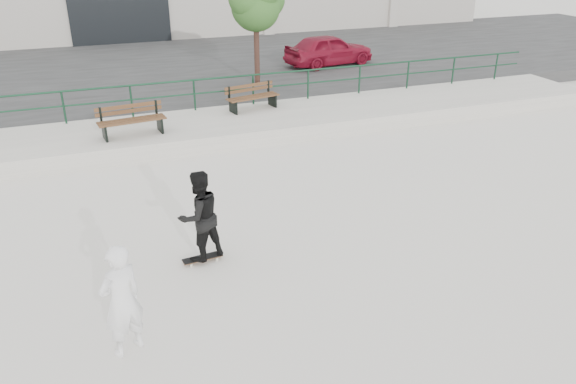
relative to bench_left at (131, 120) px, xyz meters
name	(u,v)px	position (x,y,z in m)	size (l,w,h in m)	color
ground	(276,326)	(1.21, -9.01, -0.93)	(120.00, 120.00, 0.00)	white
ledge	(173,133)	(1.21, 0.49, -0.68)	(30.00, 3.00, 0.50)	silver
parking_strip	(138,73)	(1.21, 8.99, -0.68)	(60.00, 14.00, 0.50)	#303030
railing	(163,91)	(1.21, 1.79, 0.31)	(28.00, 0.06, 1.03)	#163C27
bench_left	(131,120)	(0.00, 0.00, 0.00)	(1.95, 0.77, 0.88)	brown
bench_right	(252,97)	(4.00, 1.25, -0.03)	(1.84, 0.87, 0.82)	brown
tree	(256,0)	(5.26, 4.56, 2.61)	(2.28, 2.03, 4.05)	#4D3126
red_car	(329,50)	(9.09, 6.43, 0.24)	(1.58, 3.94, 1.34)	maroon
skateboard	(203,258)	(0.52, -6.64, -0.86)	(0.79, 0.27, 0.09)	black
standing_skater	(199,216)	(0.52, -6.64, 0.07)	(0.88, 0.68, 1.81)	black
seated_skater	(122,301)	(-1.12, -8.77, 0.00)	(0.68, 0.44, 1.86)	white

